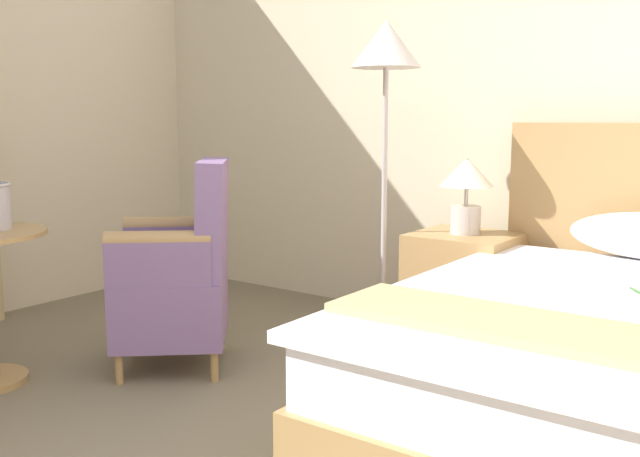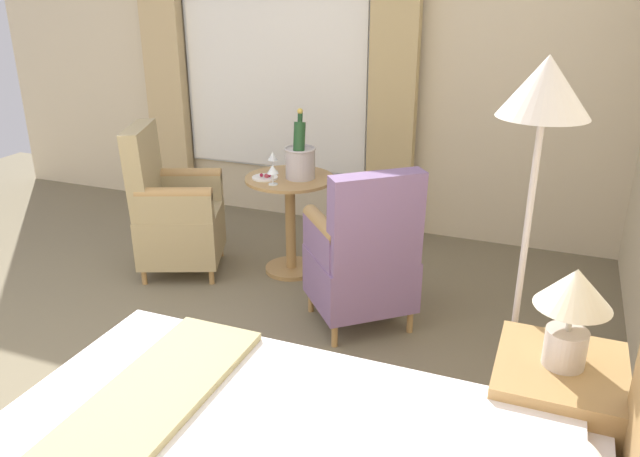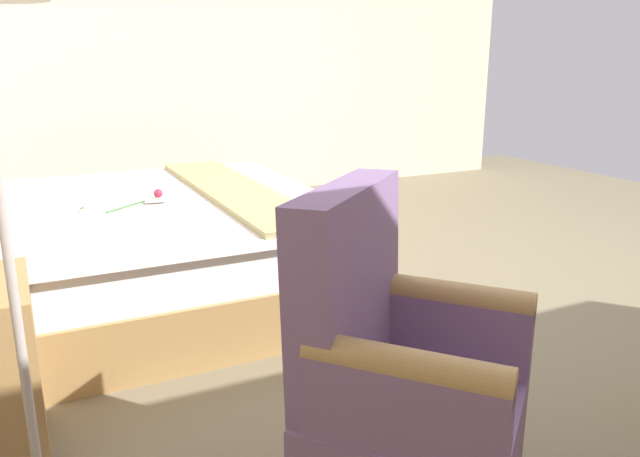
{
  "view_description": "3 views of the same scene",
  "coord_description": "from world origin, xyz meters",
  "px_view_note": "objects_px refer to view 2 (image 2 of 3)",
  "views": [
    {
      "loc": [
        1.02,
        -1.0,
        1.18
      ],
      "look_at": [
        -0.54,
        1.14,
        0.76
      ],
      "focal_mm": 40.0,
      "sensor_mm": 36.0,
      "label": 1
    },
    {
      "loc": [
        1.66,
        2.23,
        1.91
      ],
      "look_at": [
        -0.83,
        1.25,
        0.85
      ],
      "focal_mm": 35.0,
      "sensor_mm": 36.0,
      "label": 2
    },
    {
      "loc": [
        -2.65,
        2.09,
        1.29
      ],
      "look_at": [
        -0.71,
        1.14,
        0.69
      ],
      "focal_mm": 35.0,
      "sensor_mm": 36.0,
      "label": 3
    }
  ],
  "objects_px": {
    "floor_lamp_brass": "(541,122)",
    "champagne_bucket": "(300,158)",
    "wine_glass_near_bucket": "(273,157)",
    "snack_plate": "(265,177)",
    "side_table_round": "(290,215)",
    "nightstand": "(551,428)",
    "bedside_lamp": "(573,303)",
    "wine_glass_near_edge": "(273,170)",
    "armchair_facing_bed": "(173,213)",
    "armchair_by_window": "(363,258)"
  },
  "relations": [
    {
      "from": "nightstand",
      "to": "floor_lamp_brass",
      "type": "distance_m",
      "value": 1.19
    },
    {
      "from": "side_table_round",
      "to": "armchair_by_window",
      "type": "height_order",
      "value": "armchair_by_window"
    },
    {
      "from": "bedside_lamp",
      "to": "wine_glass_near_edge",
      "type": "xyz_separation_m",
      "value": [
        -1.3,
        -1.8,
        -0.06
      ]
    },
    {
      "from": "armchair_facing_bed",
      "to": "wine_glass_near_edge",
      "type": "bearing_deg",
      "value": 97.04
    },
    {
      "from": "nightstand",
      "to": "armchair_by_window",
      "type": "distance_m",
      "value": 1.45
    },
    {
      "from": "armchair_by_window",
      "to": "wine_glass_near_edge",
      "type": "bearing_deg",
      "value": -115.26
    },
    {
      "from": "wine_glass_near_bucket",
      "to": "armchair_by_window",
      "type": "distance_m",
      "value": 1.09
    },
    {
      "from": "side_table_round",
      "to": "champagne_bucket",
      "type": "relative_size",
      "value": 1.49
    },
    {
      "from": "floor_lamp_brass",
      "to": "champagne_bucket",
      "type": "relative_size",
      "value": 3.59
    },
    {
      "from": "nightstand",
      "to": "side_table_round",
      "type": "relative_size",
      "value": 0.85
    },
    {
      "from": "side_table_round",
      "to": "wine_glass_near_bucket",
      "type": "bearing_deg",
      "value": -112.48
    },
    {
      "from": "wine_glass_near_edge",
      "to": "armchair_facing_bed",
      "type": "relative_size",
      "value": 0.13
    },
    {
      "from": "wine_glass_near_bucket",
      "to": "armchair_facing_bed",
      "type": "relative_size",
      "value": 0.14
    },
    {
      "from": "side_table_round",
      "to": "champagne_bucket",
      "type": "distance_m",
      "value": 0.41
    },
    {
      "from": "side_table_round",
      "to": "wine_glass_near_bucket",
      "type": "xyz_separation_m",
      "value": [
        -0.06,
        -0.15,
        0.38
      ]
    },
    {
      "from": "side_table_round",
      "to": "snack_plate",
      "type": "relative_size",
      "value": 4.01
    },
    {
      "from": "wine_glass_near_edge",
      "to": "snack_plate",
      "type": "distance_m",
      "value": 0.17
    },
    {
      "from": "wine_glass_near_edge",
      "to": "nightstand",
      "type": "bearing_deg",
      "value": 54.28
    },
    {
      "from": "wine_glass_near_edge",
      "to": "floor_lamp_brass",
      "type": "bearing_deg",
      "value": 59.91
    },
    {
      "from": "bedside_lamp",
      "to": "side_table_round",
      "type": "relative_size",
      "value": 0.57
    },
    {
      "from": "floor_lamp_brass",
      "to": "wine_glass_near_edge",
      "type": "xyz_separation_m",
      "value": [
        -0.93,
        -1.61,
        -0.62
      ]
    },
    {
      "from": "wine_glass_near_bucket",
      "to": "snack_plate",
      "type": "height_order",
      "value": "wine_glass_near_bucket"
    },
    {
      "from": "nightstand",
      "to": "wine_glass_near_edge",
      "type": "distance_m",
      "value": 2.27
    },
    {
      "from": "wine_glass_near_bucket",
      "to": "snack_plate",
      "type": "relative_size",
      "value": 0.85
    },
    {
      "from": "nightstand",
      "to": "floor_lamp_brass",
      "type": "relative_size",
      "value": 0.35
    },
    {
      "from": "wine_glass_near_bucket",
      "to": "wine_glass_near_edge",
      "type": "bearing_deg",
      "value": 25.5
    },
    {
      "from": "floor_lamp_brass",
      "to": "armchair_by_window",
      "type": "height_order",
      "value": "floor_lamp_brass"
    },
    {
      "from": "snack_plate",
      "to": "armchair_by_window",
      "type": "distance_m",
      "value": 0.98
    },
    {
      "from": "floor_lamp_brass",
      "to": "wine_glass_near_edge",
      "type": "bearing_deg",
      "value": -120.09
    },
    {
      "from": "wine_glass_near_edge",
      "to": "armchair_facing_bed",
      "type": "height_order",
      "value": "armchair_facing_bed"
    },
    {
      "from": "bedside_lamp",
      "to": "champagne_bucket",
      "type": "bearing_deg",
      "value": -131.35
    },
    {
      "from": "nightstand",
      "to": "wine_glass_near_bucket",
      "type": "relative_size",
      "value": 4.05
    },
    {
      "from": "bedside_lamp",
      "to": "champagne_bucket",
      "type": "height_order",
      "value": "champagne_bucket"
    },
    {
      "from": "nightstand",
      "to": "floor_lamp_brass",
      "type": "xyz_separation_m",
      "value": [
        -0.37,
        -0.2,
        1.11
      ]
    },
    {
      "from": "champagne_bucket",
      "to": "armchair_facing_bed",
      "type": "xyz_separation_m",
      "value": [
        0.29,
        -0.83,
        -0.4
      ]
    },
    {
      "from": "champagne_bucket",
      "to": "snack_plate",
      "type": "bearing_deg",
      "value": -65.52
    },
    {
      "from": "side_table_round",
      "to": "armchair_facing_bed",
      "type": "distance_m",
      "value": 0.8
    },
    {
      "from": "snack_plate",
      "to": "side_table_round",
      "type": "bearing_deg",
      "value": 122.76
    },
    {
      "from": "bedside_lamp",
      "to": "wine_glass_near_edge",
      "type": "distance_m",
      "value": 2.22
    },
    {
      "from": "bedside_lamp",
      "to": "armchair_facing_bed",
      "type": "distance_m",
      "value": 2.83
    },
    {
      "from": "floor_lamp_brass",
      "to": "armchair_facing_bed",
      "type": "distance_m",
      "value": 2.66
    },
    {
      "from": "floor_lamp_brass",
      "to": "champagne_bucket",
      "type": "height_order",
      "value": "floor_lamp_brass"
    },
    {
      "from": "side_table_round",
      "to": "champagne_bucket",
      "type": "height_order",
      "value": "champagne_bucket"
    },
    {
      "from": "champagne_bucket",
      "to": "snack_plate",
      "type": "relative_size",
      "value": 2.69
    },
    {
      "from": "champagne_bucket",
      "to": "armchair_by_window",
      "type": "bearing_deg",
      "value": 48.99
    },
    {
      "from": "bedside_lamp",
      "to": "side_table_round",
      "type": "height_order",
      "value": "bedside_lamp"
    },
    {
      "from": "wine_glass_near_bucket",
      "to": "champagne_bucket",
      "type": "bearing_deg",
      "value": 76.42
    },
    {
      "from": "bedside_lamp",
      "to": "wine_glass_near_bucket",
      "type": "distance_m",
      "value": 2.47
    },
    {
      "from": "armchair_facing_bed",
      "to": "side_table_round",
      "type": "bearing_deg",
      "value": 110.22
    },
    {
      "from": "side_table_round",
      "to": "champagne_bucket",
      "type": "bearing_deg",
      "value": 96.17
    }
  ]
}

